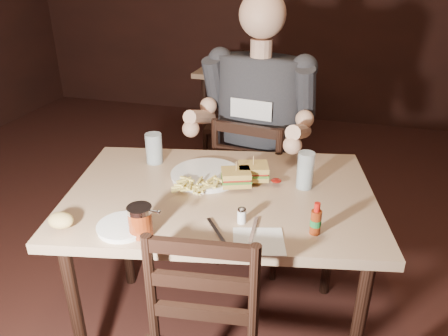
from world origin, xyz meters
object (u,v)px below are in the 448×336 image
(diner, at_px, (257,100))
(glass_right, at_px, (305,170))
(bg_chair_near, at_px, (236,123))
(main_table, at_px, (221,208))
(bg_chair_far, at_px, (263,90))
(bg_table, at_px, (252,77))
(hot_sauce, at_px, (316,218))
(glass_left, at_px, (154,148))
(dinner_plate, at_px, (206,176))
(syrup_dispenser, at_px, (140,221))
(chair_far, at_px, (257,189))
(side_plate, at_px, (124,228))

(diner, height_order, glass_right, diner)
(bg_chair_near, bearing_deg, main_table, -83.55)
(diner, bearing_deg, bg_chair_far, 107.55)
(bg_table, height_order, hot_sauce, hot_sauce)
(main_table, relative_size, glass_left, 9.78)
(dinner_plate, relative_size, glass_right, 1.91)
(main_table, height_order, dinner_plate, dinner_plate)
(syrup_dispenser, bearing_deg, dinner_plate, 68.68)
(main_table, height_order, chair_far, chair_far)
(diner, relative_size, side_plate, 5.78)
(glass_right, bearing_deg, bg_table, 107.85)
(chair_far, xyz_separation_m, bg_chair_far, (-0.37, 2.09, -0.04))
(bg_chair_far, distance_m, diner, 2.24)
(dinner_plate, height_order, side_plate, dinner_plate)
(bg_chair_far, height_order, hot_sauce, hot_sauce)
(glass_left, xyz_separation_m, hot_sauce, (0.75, -0.38, -0.01))
(bg_table, relative_size, glass_left, 6.09)
(bg_table, height_order, glass_right, glass_right)
(bg_table, xyz_separation_m, dinner_plate, (0.25, -2.07, 0.10))
(bg_chair_near, distance_m, side_plate, 2.00)
(bg_table, relative_size, dinner_plate, 2.88)
(bg_chair_far, bearing_deg, diner, 110.42)
(diner, relative_size, glass_right, 6.69)
(bg_table, bearing_deg, glass_left, -90.62)
(main_table, height_order, bg_chair_far, bg_chair_far)
(syrup_dispenser, bearing_deg, hot_sauce, 5.18)
(dinner_plate, bearing_deg, chair_far, 77.54)
(dinner_plate, relative_size, glass_left, 2.12)
(bg_chair_far, xyz_separation_m, dinner_plate, (0.25, -2.62, 0.37))
(glass_left, bearing_deg, syrup_dispenser, -70.76)
(bg_chair_far, xyz_separation_m, glass_left, (-0.02, -2.54, 0.43))
(bg_table, bearing_deg, side_plate, -87.86)
(bg_chair_far, bearing_deg, main_table, 108.00)
(bg_chair_near, bearing_deg, chair_far, -74.97)
(bg_chair_far, relative_size, diner, 0.81)
(chair_far, height_order, diner, diner)
(diner, xyz_separation_m, syrup_dispenser, (-0.19, -0.95, -0.15))
(hot_sauce, bearing_deg, main_table, 153.29)
(main_table, distance_m, diner, 0.65)
(side_plate, bearing_deg, glass_right, 39.98)
(bg_chair_far, bearing_deg, glass_right, 115.08)
(dinner_plate, bearing_deg, bg_table, 96.88)
(bg_chair_near, distance_m, hot_sauce, 1.99)
(hot_sauce, distance_m, syrup_dispenser, 0.59)
(bg_chair_near, xyz_separation_m, dinner_plate, (0.25, -1.52, 0.32))
(main_table, xyz_separation_m, bg_chair_near, (-0.34, 1.62, -0.24))
(glass_left, bearing_deg, side_plate, -77.68)
(glass_left, xyz_separation_m, glass_right, (0.68, -0.06, 0.01))
(bg_chair_far, relative_size, glass_right, 5.40)
(chair_far, height_order, dinner_plate, chair_far)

